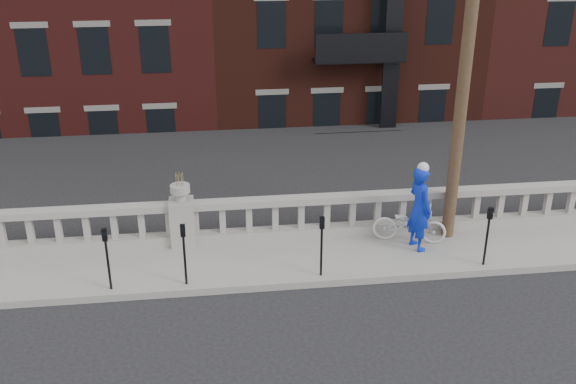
% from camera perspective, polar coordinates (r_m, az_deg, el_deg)
% --- Properties ---
extents(ground, '(120.00, 120.00, 0.00)m').
position_cam_1_polar(ground, '(11.82, -9.62, -14.10)').
color(ground, black).
rests_on(ground, ground).
extents(sidewalk, '(32.00, 2.20, 0.15)m').
position_cam_1_polar(sidewalk, '(14.29, -9.30, -6.57)').
color(sidewalk, gray).
rests_on(sidewalk, ground).
extents(balustrade, '(28.00, 0.34, 1.03)m').
position_cam_1_polar(balustrade, '(14.87, -9.35, -2.87)').
color(balustrade, gray).
rests_on(balustrade, sidewalk).
extents(planter_pedestal, '(0.55, 0.55, 1.76)m').
position_cam_1_polar(planter_pedestal, '(14.78, -9.40, -2.21)').
color(planter_pedestal, gray).
rests_on(planter_pedestal, sidewalk).
extents(lower_level, '(80.00, 44.00, 20.80)m').
position_cam_1_polar(lower_level, '(32.77, -7.73, 15.20)').
color(lower_level, '#605E59').
rests_on(lower_level, ground).
extents(utility_pole, '(1.60, 0.28, 10.00)m').
position_cam_1_polar(utility_pole, '(14.24, 15.96, 14.85)').
color(utility_pole, '#422D1E').
rests_on(utility_pole, sidewalk).
extents(parking_meter_b, '(0.10, 0.09, 1.36)m').
position_cam_1_polar(parking_meter_b, '(13.26, -15.82, -5.16)').
color(parking_meter_b, black).
rests_on(parking_meter_b, sidewalk).
extents(parking_meter_c, '(0.10, 0.09, 1.36)m').
position_cam_1_polar(parking_meter_c, '(13.10, -9.23, -4.90)').
color(parking_meter_c, black).
rests_on(parking_meter_c, sidewalk).
extents(parking_meter_d, '(0.10, 0.09, 1.36)m').
position_cam_1_polar(parking_meter_d, '(13.26, 3.01, -4.23)').
color(parking_meter_d, black).
rests_on(parking_meter_d, sidewalk).
extents(parking_meter_e, '(0.10, 0.09, 1.36)m').
position_cam_1_polar(parking_meter_e, '(14.29, 17.35, -3.21)').
color(parking_meter_e, black).
rests_on(parking_meter_e, sidewalk).
extents(bicycle, '(1.78, 1.06, 0.88)m').
position_cam_1_polar(bicycle, '(15.07, 10.74, -2.80)').
color(bicycle, silver).
rests_on(bicycle, sidewalk).
extents(cyclist, '(0.65, 0.82, 1.97)m').
position_cam_1_polar(cyclist, '(14.59, 11.61, -1.42)').
color(cyclist, '#0C25BD').
rests_on(cyclist, sidewalk).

